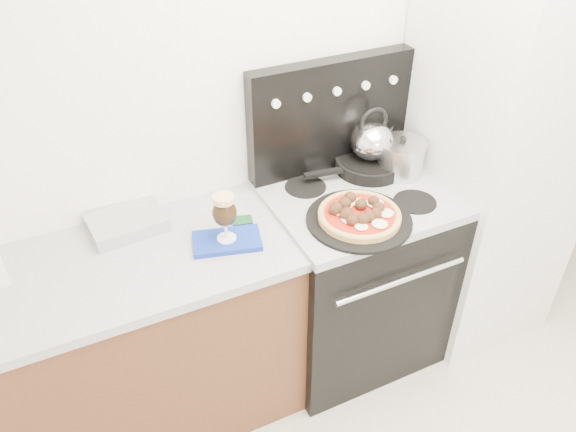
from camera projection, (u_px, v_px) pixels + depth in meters
room_shell at (513, 264)px, 1.52m from camera, size 3.52×3.01×2.52m
base_cabinet at (117, 355)px, 2.31m from camera, size 1.45×0.60×0.86m
countertop at (95, 273)px, 2.04m from camera, size 1.48×0.63×0.04m
stove_body at (352, 278)px, 2.67m from camera, size 0.76×0.65×0.88m
cooktop at (359, 199)px, 2.40m from camera, size 0.76×0.65×0.04m
backguard at (330, 115)px, 2.44m from camera, size 0.76×0.08×0.50m
fridge at (492, 156)px, 2.60m from camera, size 0.64×0.68×1.90m
foil_sheet at (127, 223)px, 2.21m from camera, size 0.30×0.23×0.06m
oven_mitt at (227, 241)px, 2.15m from camera, size 0.29×0.21×0.02m
beer_glass at (225, 218)px, 2.08m from camera, size 0.10×0.10×0.20m
pizza_pan at (359, 220)px, 2.23m from camera, size 0.51×0.51×0.01m
pizza at (360, 214)px, 2.21m from camera, size 0.38×0.38×0.05m
skillet at (369, 164)px, 2.54m from camera, size 0.35×0.35×0.06m
tea_kettle at (372, 138)px, 2.46m from camera, size 0.21×0.21×0.21m
stock_pot at (400, 159)px, 2.49m from camera, size 0.21×0.21×0.15m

